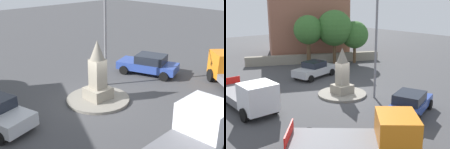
# 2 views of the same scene
# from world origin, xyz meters

# --- Properties ---
(ground_plane) EXTENTS (80.00, 80.00, 0.00)m
(ground_plane) POSITION_xyz_m (0.00, 0.00, 0.00)
(ground_plane) COLOR #424244
(traffic_island) EXTENTS (3.65, 3.65, 0.16)m
(traffic_island) POSITION_xyz_m (0.00, 0.00, 0.08)
(traffic_island) COLOR gray
(traffic_island) RESTS_ON ground
(monument) EXTENTS (1.31, 1.31, 3.43)m
(monument) POSITION_xyz_m (0.00, 0.00, 1.57)
(monument) COLOR gray
(monument) RESTS_ON traffic_island
(streetlamp) EXTENTS (3.86, 0.28, 7.76)m
(streetlamp) POSITION_xyz_m (-1.93, -1.47, 4.73)
(streetlamp) COLOR slate
(streetlamp) RESTS_ON ground
(car_blue_parked_left) EXTENTS (3.11, 4.58, 1.45)m
(car_blue_parked_left) POSITION_xyz_m (-5.58, -0.88, 0.75)
(car_blue_parked_left) COLOR #2D479E
(car_blue_parked_left) RESTS_ON ground
(car_silver_waiting) EXTENTS (2.85, 4.60, 1.51)m
(car_silver_waiting) POSITION_xyz_m (5.57, -1.25, 0.76)
(car_silver_waiting) COLOR #B7BABF
(car_silver_waiting) RESTS_ON ground
(truck_white_near_island) EXTENTS (6.16, 2.40, 2.14)m
(truck_white_near_island) POSITION_xyz_m (1.17, 6.71, 1.00)
(truck_white_near_island) COLOR silver
(truck_white_near_island) RESTS_ON ground
(truck_orange_parked_right) EXTENTS (5.37, 5.83, 2.04)m
(truck_orange_parked_right) POSITION_xyz_m (-7.57, 4.63, 0.96)
(truck_orange_parked_right) COLOR orange
(truck_orange_parked_right) RESTS_ON ground
(stone_boundary_wall) EXTENTS (6.80, 14.14, 1.00)m
(stone_boundary_wall) POSITION_xyz_m (10.85, -4.83, 0.50)
(stone_boundary_wall) COLOR gray
(stone_boundary_wall) RESTS_ON ground
(corner_building) EXTENTS (11.60, 12.01, 8.31)m
(corner_building) POSITION_xyz_m (16.13, -7.17, 4.16)
(corner_building) COLOR #935B47
(corner_building) RESTS_ON ground
(tree_near_wall) EXTENTS (3.92, 3.92, 5.95)m
(tree_near_wall) POSITION_xyz_m (9.08, -6.36, 3.97)
(tree_near_wall) COLOR brown
(tree_near_wall) RESTS_ON ground
(tree_mid_cluster) EXTENTS (3.12, 3.12, 5.43)m
(tree_mid_cluster) POSITION_xyz_m (10.26, -3.70, 3.83)
(tree_mid_cluster) COLOR brown
(tree_mid_cluster) RESTS_ON ground
(tree_far_corner) EXTENTS (3.06, 3.06, 4.71)m
(tree_far_corner) POSITION_xyz_m (8.13, -8.50, 3.16)
(tree_far_corner) COLOR brown
(tree_far_corner) RESTS_ON ground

